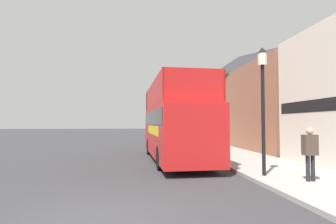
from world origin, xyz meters
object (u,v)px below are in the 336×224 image
(lamp_post_second, at_px, (202,100))
(pedestrian_second, at_px, (310,149))
(tour_bus, at_px, (174,127))
(parked_car_ahead_of_bus, at_px, (169,140))
(lamp_post_nearest, at_px, (263,86))

(lamp_post_second, bearing_deg, pedestrian_second, -82.74)
(tour_bus, xyz_separation_m, parked_car_ahead_of_bus, (0.75, 7.83, -1.20))
(parked_car_ahead_of_bus, distance_m, lamp_post_second, 5.94)
(lamp_post_nearest, height_order, lamp_post_second, lamp_post_second)
(pedestrian_second, bearing_deg, lamp_post_second, 97.26)
(parked_car_ahead_of_bus, bearing_deg, lamp_post_second, -69.18)
(pedestrian_second, xyz_separation_m, lamp_post_nearest, (-1.04, 1.09, 2.19))
(parked_car_ahead_of_bus, height_order, lamp_post_nearest, lamp_post_nearest)
(lamp_post_nearest, bearing_deg, lamp_post_second, 91.03)
(pedestrian_second, bearing_deg, lamp_post_nearest, 133.79)
(lamp_post_nearest, distance_m, lamp_post_second, 8.28)
(lamp_post_nearest, bearing_deg, tour_bus, 115.29)
(parked_car_ahead_of_bus, xyz_separation_m, lamp_post_nearest, (1.76, -13.14, 2.74))
(parked_car_ahead_of_bus, xyz_separation_m, pedestrian_second, (2.81, -14.23, 0.55))
(tour_bus, distance_m, lamp_post_second, 4.19)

